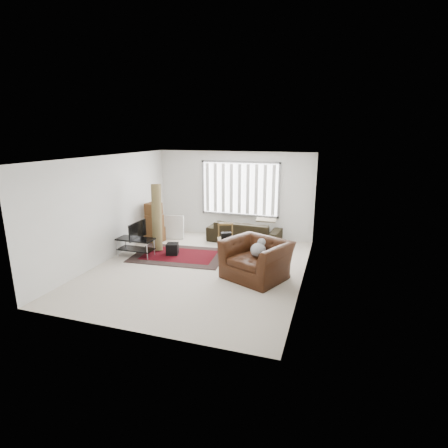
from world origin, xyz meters
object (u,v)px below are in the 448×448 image
Objects in this scene: side_chair at (226,238)px; armchair at (256,257)px; moving_boxes at (154,224)px; tv_stand at (136,243)px; sofa at (244,228)px.

armchair is at bearing -73.26° from side_chair.
moving_boxes is at bearing 145.64° from side_chair.
side_chair is 0.49× the size of armchair.
tv_stand is at bearing 177.71° from side_chair.
moving_boxes is at bearing 20.64° from sofa.
armchair is (1.15, -1.32, 0.04)m from side_chair.
tv_stand is 3.44m from armchair.
sofa is (2.62, 0.82, -0.13)m from moving_boxes.
sofa is 2.62× the size of side_chair.
tv_stand is 0.46× the size of sofa.
moving_boxes is at bearing 177.74° from armchair.
armchair is at bearing -6.84° from tv_stand.
sofa is 2.75m from armchair.
moving_boxes is (-0.17, 1.35, 0.19)m from tv_stand.
side_chair is (-0.18, -1.26, 0.04)m from sofa.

